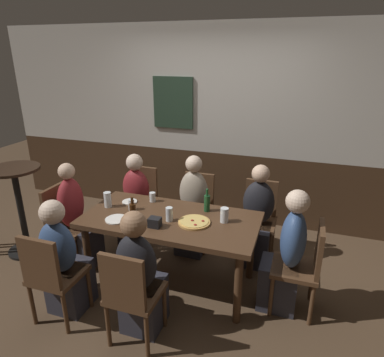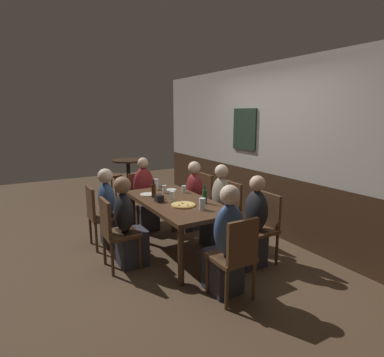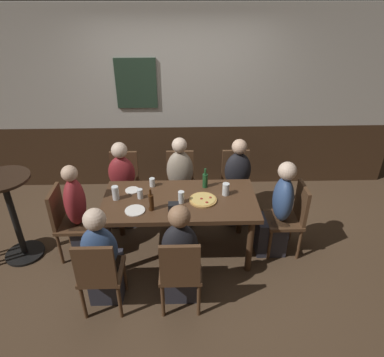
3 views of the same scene
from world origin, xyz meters
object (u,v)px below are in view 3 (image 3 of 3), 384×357
person_head_east (277,215)px  beer_bottle_green (205,180)px  chair_left_near (100,272)px  side_bar_table (12,212)px  chair_left_far (124,181)px  person_mid_far (180,187)px  person_left_far (123,189)px  pint_glass_amber (140,194)px  plate_white_large (135,210)px  plate_white_small (132,190)px  beer_bottle_brown (151,202)px  chair_head_east (291,215)px  chair_head_west (68,219)px  chair_right_far (235,179)px  person_left_near (103,262)px  condiment_caddy (174,207)px  highball_clear (181,198)px  chair_mid_near (180,270)px  pint_glass_stout (116,194)px  person_mid_near (180,259)px  tumbler_short (226,190)px  chair_mid_far (180,180)px  pint_glass_pale (152,183)px  dining_table (180,206)px

person_head_east → beer_bottle_green: person_head_east is taller
chair_left_near → side_bar_table: side_bar_table is taller
chair_left_far → person_mid_far: person_mid_far is taller
person_left_far → pint_glass_amber: 0.77m
plate_white_large → plate_white_small: (-0.08, 0.40, 0.00)m
person_left_far → beer_bottle_brown: bearing=-62.4°
chair_head_east → person_head_east: bearing=180.0°
chair_head_west → pint_glass_amber: 0.88m
chair_right_far → side_bar_table: size_ratio=0.84×
person_left_near → condiment_caddy: (0.68, 0.45, 0.31)m
highball_clear → side_bar_table: bearing=178.3°
chair_mid_near → plate_white_small: (-0.54, 1.02, 0.25)m
pint_glass_stout → side_bar_table: (-1.15, -0.03, -0.20)m
chair_left_far → person_left_near: 1.50m
person_left_far → person_mid_near: bearing=-60.8°
beer_bottle_brown → condiment_caddy: size_ratio=2.29×
chair_mid_near → person_left_far: size_ratio=0.80×
person_mid_far → plate_white_large: bearing=-118.1°
side_bar_table → person_mid_near: bearing=-19.7°
chair_right_far → chair_mid_near: same height
tumbler_short → highball_clear: tumbler_short is taller
person_mid_near → beer_bottle_green: bearing=72.4°
chair_mid_far → person_left_far: bearing=-167.6°
person_mid_near → person_mid_far: person_mid_far is taller
chair_left_near → chair_left_far: size_ratio=1.00×
person_left_far → condiment_caddy: bearing=-52.4°
chair_right_far → pint_glass_pale: bearing=-153.0°
chair_head_east → pint_glass_pale: chair_head_east is taller
pint_glass_stout → chair_right_far: bearing=29.2°
chair_left_far → chair_head_east: (2.01, -0.83, 0.00)m
tumbler_short → plate_white_large: (-0.98, -0.29, -0.05)m
chair_left_far → person_mid_far: (0.75, -0.16, -0.01)m
chair_mid_far → pint_glass_amber: chair_mid_far is taller
tumbler_short → plate_white_large: tumbler_short is taller
highball_clear → person_head_east: bearing=3.4°
plate_white_small → beer_bottle_green: bearing=4.0°
person_mid_near → tumbler_short: size_ratio=8.00×
person_left_near → person_left_far: person_left_near is taller
dining_table → plate_white_small: (-0.54, 0.19, 0.09)m
side_bar_table → chair_head_east: bearing=0.1°
chair_mid_far → side_bar_table: bearing=-155.6°
chair_left_far → person_head_east: bearing=-24.2°
pint_glass_amber → beer_bottle_green: beer_bottle_green is taller
chair_head_west → pint_glass_amber: bearing=2.6°
dining_table → highball_clear: highball_clear is taller
dining_table → pint_glass_pale: (-0.32, 0.29, 0.13)m
person_head_east → beer_bottle_green: size_ratio=4.93×
highball_clear → pint_glass_amber: 0.46m
person_left_near → plate_white_small: size_ratio=7.03×
chair_mid_near → side_bar_table: side_bar_table is taller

